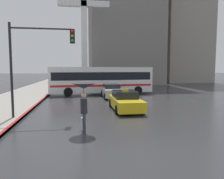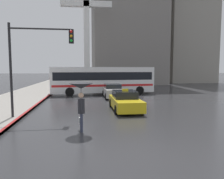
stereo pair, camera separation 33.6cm
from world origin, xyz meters
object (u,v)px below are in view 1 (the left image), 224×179
sedan_red (112,91)px  pedestrian_with_umbrella (84,92)px  taxi (125,101)px  monument_cross (84,22)px  city_bus (101,79)px  traffic_light (37,53)px

sedan_red → pedestrian_with_umbrella: size_ratio=1.93×
taxi → monument_cross: size_ratio=0.25×
taxi → monument_cross: bearing=-83.4°
city_bus → monument_cross: bearing=-176.1°
taxi → city_bus: bearing=-85.9°
taxi → pedestrian_with_umbrella: (-3.07, -5.15, 1.23)m
monument_cross → sedan_red: bearing=-79.6°
sedan_red → city_bus: bearing=-75.4°
traffic_light → monument_cross: 23.66m
city_bus → monument_cross: 13.46m
pedestrian_with_umbrella → sedan_red: bearing=-19.3°
taxi → city_bus: (-0.73, 10.13, 1.12)m
sedan_red → traffic_light: size_ratio=0.80×
taxi → monument_cross: 22.67m
sedan_red → pedestrian_with_umbrella: (-3.14, -12.22, 1.21)m
taxi → pedestrian_with_umbrella: pedestrian_with_umbrella is taller
sedan_red → city_bus: size_ratio=0.37×
city_bus → monument_cross: size_ratio=0.66×
taxi → traffic_light: traffic_light is taller
sedan_red → monument_cross: 16.63m
sedan_red → pedestrian_with_umbrella: 12.67m
city_bus → monument_cross: (-1.64, 10.22, 8.61)m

